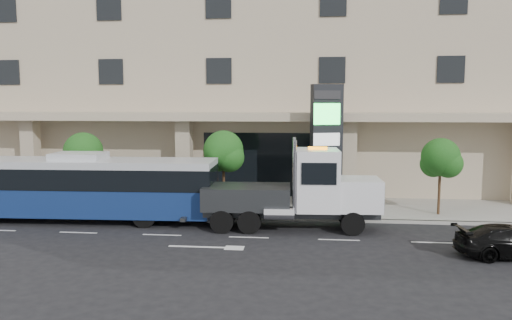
{
  "coord_description": "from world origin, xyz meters",
  "views": [
    {
      "loc": [
        2.61,
        -23.17,
        5.97
      ],
      "look_at": [
        -0.04,
        2.0,
        3.11
      ],
      "focal_mm": 35.0,
      "sensor_mm": 36.0,
      "label": 1
    }
  ],
  "objects": [
    {
      "name": "tree_mid",
      "position": [
        -1.97,
        3.59,
        3.26
      ],
      "size": [
        2.28,
        2.2,
        4.38
      ],
      "color": "#422B19",
      "rests_on": "sidewalk"
    },
    {
      "name": "tree_right",
      "position": [
        9.53,
        3.59,
        3.04
      ],
      "size": [
        2.1,
        2.0,
        4.04
      ],
      "color": "#422B19",
      "rests_on": "sidewalk"
    },
    {
      "name": "curb",
      "position": [
        0.0,
        2.0,
        0.07
      ],
      "size": [
        120.0,
        0.3,
        0.15
      ],
      "primitive_type": "cube",
      "color": "gray",
      "rests_on": "ground"
    },
    {
      "name": "convention_center",
      "position": [
        -0.0,
        15.42,
        9.97
      ],
      "size": [
        60.0,
        17.6,
        20.0
      ],
      "color": "tan",
      "rests_on": "ground"
    },
    {
      "name": "black_sedan",
      "position": [
        10.57,
        -3.28,
        0.63
      ],
      "size": [
        4.49,
        2.21,
        1.26
      ],
      "primitive_type": "imported",
      "rotation": [
        0.0,
        0.0,
        1.68
      ],
      "color": "black",
      "rests_on": "ground"
    },
    {
      "name": "signage_pylon",
      "position": [
        3.59,
        4.4,
        3.63
      ],
      "size": [
        1.81,
        1.12,
        6.87
      ],
      "rotation": [
        0.0,
        0.0,
        0.31
      ],
      "color": "black",
      "rests_on": "sidewalk"
    },
    {
      "name": "tree_left",
      "position": [
        -9.97,
        3.59,
        3.11
      ],
      "size": [
        2.27,
        2.2,
        4.22
      ],
      "color": "#422B19",
      "rests_on": "sidewalk"
    },
    {
      "name": "tow_truck",
      "position": [
        2.21,
        0.3,
        1.78
      ],
      "size": [
        9.52,
        2.68,
        4.33
      ],
      "rotation": [
        0.0,
        0.0,
        0.04
      ],
      "color": "#2D3033",
      "rests_on": "ground"
    },
    {
      "name": "sidewalk",
      "position": [
        0.0,
        5.0,
        0.07
      ],
      "size": [
        120.0,
        6.0,
        0.15
      ],
      "primitive_type": "cube",
      "color": "gray",
      "rests_on": "ground"
    },
    {
      "name": "ground",
      "position": [
        0.0,
        0.0,
        0.0
      ],
      "size": [
        120.0,
        120.0,
        0.0
      ],
      "primitive_type": "plane",
      "color": "black",
      "rests_on": "ground"
    },
    {
      "name": "city_bus",
      "position": [
        -8.95,
        0.85,
        1.78
      ],
      "size": [
        13.91,
        3.38,
        3.5
      ],
      "rotation": [
        0.0,
        0.0,
        0.03
      ],
      "color": "black",
      "rests_on": "ground"
    }
  ]
}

